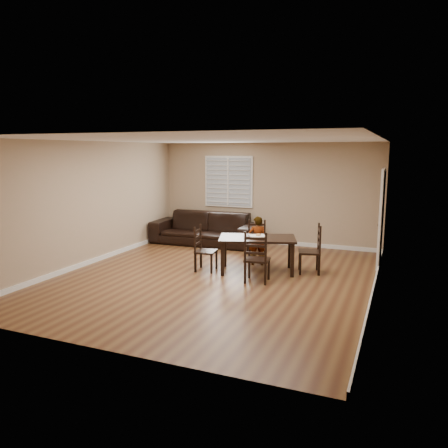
{
  "coord_description": "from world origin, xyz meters",
  "views": [
    {
      "loc": [
        3.37,
        -7.71,
        2.5
      ],
      "look_at": [
        -0.01,
        0.48,
        1.0
      ],
      "focal_mm": 35.0,
      "sensor_mm": 36.0,
      "label": 1
    }
  ],
  "objects_px": {
    "chair_left": "(201,250)",
    "chair_near": "(257,242)",
    "dining_table": "(257,242)",
    "chair_right": "(315,251)",
    "child": "(257,241)",
    "chair_far": "(256,260)",
    "donut": "(258,235)",
    "sofa": "(205,228)"
  },
  "relations": [
    {
      "from": "chair_left",
      "to": "chair_near",
      "type": "bearing_deg",
      "value": -39.58
    },
    {
      "from": "dining_table",
      "to": "chair_right",
      "type": "relative_size",
      "value": 1.72
    },
    {
      "from": "chair_left",
      "to": "child",
      "type": "distance_m",
      "value": 1.3
    },
    {
      "from": "chair_near",
      "to": "chair_far",
      "type": "relative_size",
      "value": 0.93
    },
    {
      "from": "dining_table",
      "to": "chair_left",
      "type": "height_order",
      "value": "chair_left"
    },
    {
      "from": "donut",
      "to": "sofa",
      "type": "bearing_deg",
      "value": 137.9
    },
    {
      "from": "dining_table",
      "to": "chair_far",
      "type": "relative_size",
      "value": 1.74
    },
    {
      "from": "dining_table",
      "to": "chair_near",
      "type": "bearing_deg",
      "value": 90.4
    },
    {
      "from": "dining_table",
      "to": "child",
      "type": "height_order",
      "value": "child"
    },
    {
      "from": "chair_near",
      "to": "sofa",
      "type": "bearing_deg",
      "value": 126.3
    },
    {
      "from": "chair_far",
      "to": "sofa",
      "type": "xyz_separation_m",
      "value": [
        -2.38,
        2.87,
        -0.03
      ]
    },
    {
      "from": "dining_table",
      "to": "chair_right",
      "type": "xyz_separation_m",
      "value": [
        1.13,
        0.37,
        -0.18
      ]
    },
    {
      "from": "chair_far",
      "to": "chair_near",
      "type": "bearing_deg",
      "value": -78.98
    },
    {
      "from": "chair_far",
      "to": "sofa",
      "type": "relative_size",
      "value": 0.35
    },
    {
      "from": "dining_table",
      "to": "chair_near",
      "type": "relative_size",
      "value": 1.88
    },
    {
      "from": "sofa",
      "to": "chair_near",
      "type": "bearing_deg",
      "value": -33.29
    },
    {
      "from": "dining_table",
      "to": "chair_far",
      "type": "bearing_deg",
      "value": -91.69
    },
    {
      "from": "dining_table",
      "to": "chair_near",
      "type": "distance_m",
      "value": 1.01
    },
    {
      "from": "chair_left",
      "to": "chair_right",
      "type": "relative_size",
      "value": 0.94
    },
    {
      "from": "donut",
      "to": "chair_left",
      "type": "bearing_deg",
      "value": -154.57
    },
    {
      "from": "chair_near",
      "to": "chair_far",
      "type": "height_order",
      "value": "chair_far"
    },
    {
      "from": "donut",
      "to": "dining_table",
      "type": "bearing_deg",
      "value": -78.15
    },
    {
      "from": "child",
      "to": "donut",
      "type": "bearing_deg",
      "value": 83.71
    },
    {
      "from": "chair_left",
      "to": "child",
      "type": "bearing_deg",
      "value": -54.35
    },
    {
      "from": "chair_left",
      "to": "chair_right",
      "type": "xyz_separation_m",
      "value": [
        2.26,
        0.71,
        0.03
      ]
    },
    {
      "from": "chair_near",
      "to": "donut",
      "type": "xyz_separation_m",
      "value": [
        0.28,
        -0.76,
        0.33
      ]
    },
    {
      "from": "chair_right",
      "to": "child",
      "type": "distance_m",
      "value": 1.32
    },
    {
      "from": "dining_table",
      "to": "chair_right",
      "type": "height_order",
      "value": "chair_right"
    },
    {
      "from": "chair_right",
      "to": "sofa",
      "type": "relative_size",
      "value": 0.35
    },
    {
      "from": "donut",
      "to": "sofa",
      "type": "relative_size",
      "value": 0.04
    },
    {
      "from": "dining_table",
      "to": "chair_near",
      "type": "height_order",
      "value": "chair_near"
    },
    {
      "from": "chair_left",
      "to": "sofa",
      "type": "xyz_separation_m",
      "value": [
        -1.02,
        2.43,
        -0.01
      ]
    },
    {
      "from": "chair_near",
      "to": "donut",
      "type": "distance_m",
      "value": 0.88
    },
    {
      "from": "child",
      "to": "sofa",
      "type": "distance_m",
      "value": 2.51
    },
    {
      "from": "dining_table",
      "to": "child",
      "type": "xyz_separation_m",
      "value": [
        -0.18,
        0.53,
        -0.1
      ]
    },
    {
      "from": "chair_near",
      "to": "donut",
      "type": "relative_size",
      "value": 8.35
    },
    {
      "from": "donut",
      "to": "sofa",
      "type": "xyz_separation_m",
      "value": [
        -2.11,
        1.91,
        -0.33
      ]
    },
    {
      "from": "chair_left",
      "to": "donut",
      "type": "xyz_separation_m",
      "value": [
        1.09,
        0.52,
        0.32
      ]
    },
    {
      "from": "chair_left",
      "to": "chair_right",
      "type": "height_order",
      "value": "chair_right"
    },
    {
      "from": "chair_right",
      "to": "chair_far",
      "type": "bearing_deg",
      "value": -52.92
    },
    {
      "from": "chair_far",
      "to": "chair_left",
      "type": "height_order",
      "value": "chair_far"
    },
    {
      "from": "dining_table",
      "to": "chair_far",
      "type": "height_order",
      "value": "chair_far"
    }
  ]
}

